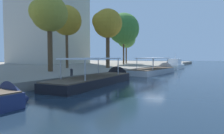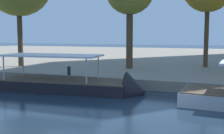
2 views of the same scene
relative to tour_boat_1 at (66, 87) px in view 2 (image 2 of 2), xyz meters
The scene contains 4 objects.
ground_plane 7.92m from the tour_boat_1, 26.92° to the right, with size 220.00×220.00×0.00m, color #192838.
dock_promenade 30.65m from the tour_boat_1, 76.69° to the left, with size 120.00×55.00×0.79m, color gray.
tour_boat_1 is the anchor object (origin of this frame).
mooring_bollard_0 3.07m from the tour_boat_1, 115.61° to the left, with size 0.31×0.31×0.78m.
Camera 2 is at (3.78, -15.09, 4.16)m, focal length 46.35 mm.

